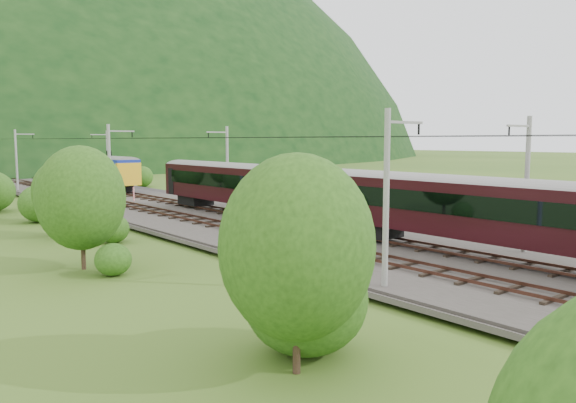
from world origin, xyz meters
TOP-DOWN VIEW (x-y plane):
  - ground at (0.00, 0.00)m, footprint 600.00×600.00m
  - railbed at (0.00, 10.00)m, footprint 14.00×220.00m
  - track_left at (-2.40, 10.00)m, footprint 2.40×220.00m
  - track_right at (2.40, 10.00)m, footprint 2.40×220.00m
  - catenary_left at (-6.12, 32.00)m, footprint 2.54×192.28m
  - catenary_right at (6.12, 32.00)m, footprint 2.54×192.28m
  - overhead_wires at (0.00, 10.00)m, footprint 4.83×198.00m
  - train at (2.40, 0.66)m, footprint 3.05×123.75m
  - hazard_post_near at (0.01, 41.15)m, footprint 0.16×0.16m
  - hazard_post_far at (0.34, 46.23)m, footprint 0.17×0.17m
  - signal at (-3.82, 50.87)m, footprint 0.23×0.23m
  - vegetation_left at (-14.50, 22.65)m, footprint 11.50×142.73m
  - vegetation_right at (11.75, 18.60)m, footprint 6.59×104.15m

SIDE VIEW (x-z plane):
  - ground at x=0.00m, z-range 0.00..0.00m
  - railbed at x=0.00m, z-range 0.00..0.30m
  - track_left at x=-2.40m, z-range 0.24..0.51m
  - track_right at x=2.40m, z-range 0.24..0.51m
  - hazard_post_near at x=0.01m, z-range 0.30..1.82m
  - hazard_post_far at x=0.34m, z-range 0.30..1.94m
  - vegetation_right at x=11.75m, z-range -0.22..2.80m
  - signal at x=-3.82m, z-range 0.48..2.60m
  - vegetation_left at x=-14.50m, z-range -0.63..6.32m
  - train at x=2.40m, z-range 0.95..6.25m
  - catenary_left at x=-6.12m, z-range 0.50..8.50m
  - catenary_right at x=6.12m, z-range 0.50..8.50m
  - overhead_wires at x=0.00m, z-range 7.08..7.12m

